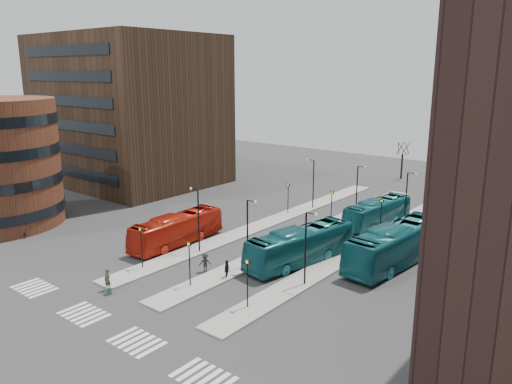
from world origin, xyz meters
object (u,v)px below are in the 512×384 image
Objects in this scene: red_bus at (177,229)px; commuter_a at (151,238)px; traveller at (107,280)px; teal_bus_a at (301,245)px; teal_bus_b at (377,212)px; commuter_c at (205,262)px; teal_bus_c at (397,245)px; commuter_b at (227,269)px; teal_bus_d at (456,200)px; suitcase at (108,290)px; bicycle_far at (24,232)px.

red_bus is 6.89× the size of commuter_a.
teal_bus_a is at bearing 61.25° from traveller.
teal_bus_b is 5.77× the size of traveller.
commuter_a is 0.96× the size of commuter_c.
commuter_b is at bearing -123.23° from teal_bus_c.
teal_bus_a is 16.81m from traveller.
commuter_c reaches higher than commuter_a.
red_bus is at bearing -124.79° from teal_bus_d.
traveller is at bearing -112.65° from teal_bus_d.
teal_bus_a is 7.39× the size of commuter_a.
teal_bus_a reaches higher than commuter_c.
suitcase is 0.33× the size of bicycle_far.
bicycle_far is (-26.91, -27.03, -0.99)m from teal_bus_b.
bicycle_far is (-32.09, -37.74, -1.10)m from teal_bus_d.
teal_bus_d is 7.00× the size of commuter_b.
suitcase is 0.06× the size of red_bus.
teal_bus_b is at bearing 75.08° from traveller.
teal_bus_b is at bearing -119.07° from teal_bus_d.
teal_bus_b is 6.52× the size of commuter_b.
teal_bus_c is 37.62m from bicycle_far.
commuter_c is (8.85, -1.41, 0.03)m from commuter_a.
teal_bus_d is 7.12× the size of commuter_a.
red_bus is at bearing -153.94° from teal_bus_a.
traveller is 18.15m from bicycle_far.
suitcase is 24.89m from teal_bus_c.
commuter_a is at bearing 141.57° from suitcase.
commuter_a is at bearing -43.39° from bicycle_far.
teal_bus_c is at bearing -177.91° from commuter_a.
teal_bus_a is 1.04× the size of teal_bus_d.
commuter_b is (5.79, 7.62, -0.11)m from traveller.
suitcase is at bearing 124.10° from commuter_b.
teal_bus_c is at bearing -44.22° from bicycle_far.
commuter_c reaches higher than suitcase.
commuter_c is at bearing -98.53° from teal_bus_b.
teal_bus_c is at bearing 46.89° from teal_bus_a.
commuter_a reaches higher than suitcase.
teal_bus_a reaches higher than commuter_b.
traveller reaches higher than suitcase.
suitcase is at bearing -111.70° from teal_bus_d.
bicycle_far is at bearing 174.72° from traveller.
suitcase is 11.22m from commuter_a.
teal_bus_c is (19.21, 8.71, 0.30)m from red_bus.
traveller is at bearing -101.01° from teal_bus_b.
teal_bus_a reaches higher than red_bus.
teal_bus_b is at bearing 129.19° from teal_bus_c.
teal_bus_b is 22.49m from commuter_c.
red_bus is 6.61× the size of commuter_c.
suitcase is at bearing -31.62° from traveller.
commuter_c is at bearing -129.60° from teal_bus_c.
commuter_c is 0.90× the size of bicycle_far.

